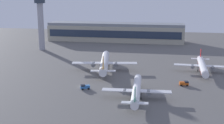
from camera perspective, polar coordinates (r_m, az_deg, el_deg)
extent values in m
plane|color=#605E5B|center=(137.08, -5.92, -4.74)|extent=(416.00, 416.00, 0.00)
cube|color=#B2AD99|center=(264.15, 0.66, 5.60)|extent=(120.28, 22.00, 14.00)
cube|color=#263347|center=(253.13, 0.22, 5.43)|extent=(115.47, 0.40, 6.16)
cube|color=gray|center=(263.18, 0.67, 7.37)|extent=(120.28, 19.80, 2.40)
cylinder|color=#A8A8B2|center=(228.18, -13.66, 6.69)|extent=(4.40, 4.40, 35.09)
cylinder|color=#2D3847|center=(226.91, -13.93, 11.47)|extent=(8.00, 8.00, 3.00)
cylinder|color=white|center=(120.99, 4.80, -5.38)|extent=(5.36, 31.98, 3.36)
cone|color=white|center=(137.18, 5.09, -3.13)|extent=(3.32, 2.32, 3.19)
cone|color=white|center=(104.89, 4.42, -8.36)|extent=(3.17, 2.66, 3.02)
cube|color=white|center=(120.21, 4.78, -5.60)|extent=(28.46, 5.32, 0.31)
cube|color=white|center=(106.39, 4.46, -7.94)|extent=(9.84, 2.73, 0.31)
cube|color=#146B4C|center=(105.69, 4.50, -6.53)|extent=(0.44, 2.84, 5.75)
cylinder|color=slate|center=(120.67, 2.46, -5.80)|extent=(2.14, 3.30, 1.95)
cylinder|color=slate|center=(120.36, 7.10, -5.94)|extent=(2.14, 3.30, 1.95)
cube|color=#146B4C|center=(121.29, 4.79, -5.80)|extent=(4.87, 29.42, 0.32)
cylinder|color=#333338|center=(131.15, 4.97, -4.62)|extent=(0.25, 0.25, 3.14)
cylinder|color=black|center=(131.64, 4.95, -5.27)|extent=(0.41, 0.99, 0.97)
cylinder|color=#333338|center=(119.50, 3.81, -6.40)|extent=(0.25, 0.25, 3.14)
cylinder|color=black|center=(120.04, 3.79, -7.11)|extent=(0.41, 0.99, 0.97)
cylinder|color=#333338|center=(119.37, 5.68, -6.46)|extent=(0.25, 0.25, 3.14)
cylinder|color=black|center=(119.91, 5.66, -7.17)|extent=(0.41, 0.99, 0.97)
cylinder|color=white|center=(163.57, -1.44, -0.03)|extent=(11.11, 40.66, 4.28)
cone|color=white|center=(184.66, -1.18, 1.51)|extent=(4.46, 3.35, 4.06)
cone|color=white|center=(142.43, -1.77, -2.05)|extent=(4.33, 3.76, 3.85)
cube|color=white|center=(162.53, -1.45, -0.20)|extent=(36.26, 10.56, 0.39)
cube|color=white|center=(144.43, -1.74, -1.74)|extent=(12.66, 4.77, 0.39)
cube|color=orange|center=(143.91, -1.74, -0.38)|extent=(0.95, 3.61, 7.32)
cylinder|color=slate|center=(163.07, -3.62, -0.46)|extent=(3.13, 4.41, 2.48)
cylinder|color=slate|center=(162.59, 0.73, -0.47)|extent=(3.13, 4.41, 2.48)
cube|color=orange|center=(163.85, -1.43, -0.43)|extent=(10.14, 37.39, 0.41)
cylinder|color=#333338|center=(176.64, -1.27, 0.31)|extent=(0.32, 0.32, 4.00)
cylinder|color=black|center=(177.10, -1.27, -0.32)|extent=(0.65, 1.30, 1.24)
cylinder|color=#333338|center=(161.43, -2.35, -0.95)|extent=(0.32, 0.32, 4.00)
cylinder|color=black|center=(161.93, -2.34, -1.63)|extent=(0.65, 1.30, 1.24)
cylinder|color=#333338|center=(161.24, -0.59, -0.95)|extent=(0.32, 0.32, 4.00)
cylinder|color=black|center=(161.74, -0.59, -1.64)|extent=(0.65, 1.30, 1.24)
cylinder|color=white|center=(165.83, 17.21, -0.71)|extent=(4.63, 34.11, 3.59)
cone|color=white|center=(148.33, 17.75, -2.36)|extent=(3.48, 2.37, 3.41)
cone|color=white|center=(183.65, 16.77, 0.64)|extent=(3.31, 2.74, 3.23)
cube|color=white|center=(166.79, 17.18, -0.69)|extent=(30.34, 4.70, 0.33)
cube|color=white|center=(181.86, 16.81, 0.58)|extent=(10.46, 2.58, 0.33)
cube|color=red|center=(181.00, 16.88, 1.45)|extent=(0.38, 3.03, 6.14)
cylinder|color=slate|center=(167.50, 18.93, -1.00)|extent=(2.18, 3.46, 2.08)
cylinder|color=slate|center=(166.56, 15.38, -0.83)|extent=(2.18, 3.46, 2.08)
cube|color=red|center=(166.06, 17.19, -1.04)|extent=(4.19, 31.38, 0.34)
cylinder|color=#333338|center=(155.74, 17.48, -2.25)|extent=(0.26, 0.26, 3.35)
cylinder|color=black|center=(156.17, 17.43, -2.85)|extent=(0.41, 1.05, 1.04)
cylinder|color=#333338|center=(168.71, 17.81, -1.11)|extent=(0.26, 0.26, 3.35)
cylinder|color=black|center=(169.12, 17.77, -1.66)|extent=(0.41, 1.05, 1.04)
cylinder|color=#333338|center=(168.34, 16.40, -1.04)|extent=(0.26, 0.26, 3.35)
cylinder|color=black|center=(168.75, 16.37, -1.59)|extent=(0.41, 1.05, 1.04)
cube|color=#D85919|center=(141.32, 14.24, -4.11)|extent=(2.37, 2.28, 1.10)
cube|color=#1E232D|center=(141.06, 14.26, -3.76)|extent=(2.09, 2.09, 0.70)
cube|color=#D85919|center=(140.90, 13.49, -4.06)|extent=(2.65, 2.25, 1.40)
cylinder|color=black|center=(142.34, 14.27, -4.22)|extent=(0.93, 0.43, 0.90)
cylinder|color=black|center=(140.76, 14.41, -4.43)|extent=(0.93, 0.43, 0.90)
cylinder|color=black|center=(141.80, 13.21, -4.23)|extent=(0.93, 0.43, 0.90)
cylinder|color=black|center=(140.21, 13.34, -4.43)|extent=(0.93, 0.43, 0.90)
cube|color=#3372BF|center=(132.39, -5.70, -4.94)|extent=(2.77, 2.73, 1.10)
cube|color=#1E232D|center=(132.11, -5.71, -4.57)|extent=(2.48, 2.47, 0.70)
cube|color=#3372BF|center=(132.67, -4.89, -4.81)|extent=(3.01, 2.79, 1.40)
cylinder|color=black|center=(131.72, -5.75, -5.29)|extent=(0.94, 0.67, 0.90)
cylinder|color=black|center=(133.31, -5.88, -5.06)|extent=(0.94, 0.67, 0.90)
cylinder|color=black|center=(132.19, -4.60, -5.20)|extent=(0.94, 0.67, 0.90)
cylinder|color=black|center=(133.78, -4.75, -4.97)|extent=(0.94, 0.67, 0.90)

